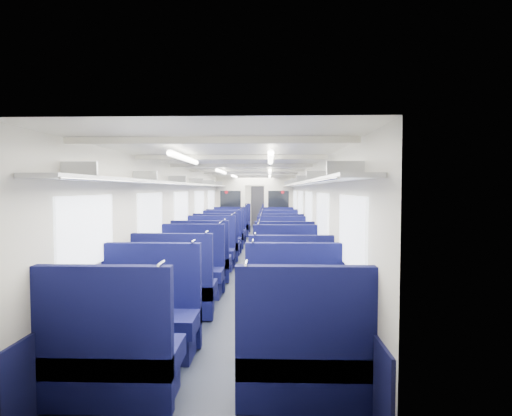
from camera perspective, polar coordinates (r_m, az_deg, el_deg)
The scene contains 37 objects.
floor at distance 11.86m, azimuth -0.76°, elevation -6.36°, with size 2.80×18.00×0.01m, color black.
ceiling at distance 11.72m, azimuth -0.76°, elevation 5.06°, with size 2.80×18.00×0.01m, color silver.
wall_left at distance 11.88m, azimuth -7.52°, elevation -0.66°, with size 0.02×18.00×2.35m, color beige.
dado_left at distance 11.95m, azimuth -7.43°, elevation -4.62°, with size 0.03×17.90×0.70m, color #11133B.
wall_right at distance 11.75m, azimuth 6.07°, elevation -0.69°, with size 0.02×18.00×2.35m, color beige.
dado_right at distance 11.83m, azimuth 5.98°, elevation -4.68°, with size 0.03×17.90×0.70m, color #11133B.
wall_far at distance 20.72m, azimuth 0.37°, elevation 0.79°, with size 2.80×0.02×2.35m, color beige.
luggage_rack_left at distance 11.83m, azimuth -6.65°, elevation 3.19°, with size 0.36×17.40×0.18m.
luggage_rack_right at distance 11.72m, azimuth 5.18°, elevation 3.21°, with size 0.36×17.40×0.18m.
windows at distance 11.26m, azimuth -0.87°, elevation 0.42°, with size 2.78×15.60×0.75m.
ceiling_fittings at distance 11.46m, azimuth -0.82°, elevation 4.81°, with size 2.70×16.06×0.11m.
end_door at distance 20.67m, azimuth 0.36°, elevation 0.30°, with size 0.75×0.06×2.00m, color black.
bulkhead at distance 14.85m, azimuth -0.21°, elevation 0.25°, with size 2.80×0.10×2.35m.
seat_0 at distance 3.95m, azimuth -19.63°, elevation -19.40°, with size 1.15×0.63×1.28m.
seat_1 at distance 3.75m, azimuth 6.69°, elevation -20.45°, with size 1.15×0.63×1.28m.
seat_2 at distance 4.90m, azimuth -14.89°, elevation -14.91°, with size 1.15×0.63×1.28m.
seat_3 at distance 4.77m, azimuth 5.54°, elevation -15.33°, with size 1.15×0.63×1.28m.
seat_4 at distance 6.12m, azimuth -11.29°, elevation -11.30°, with size 1.15×0.63×1.28m.
seat_5 at distance 5.81m, azimuth 4.84°, elevation -12.01°, with size 1.15×0.63×1.28m.
seat_6 at distance 7.28m, azimuth -9.08°, elevation -9.02°, with size 1.15×0.63×1.28m.
seat_7 at distance 7.06m, azimuth 4.28°, elevation -9.36°, with size 1.15×0.63×1.28m.
seat_8 at distance 8.32m, azimuth -7.67°, elevation -7.53°, with size 1.15×0.63×1.28m.
seat_9 at distance 8.06m, azimuth 3.97°, elevation -7.84°, with size 1.15×0.63×1.28m.
seat_10 at distance 9.50m, azimuth -6.46°, elevation -6.25°, with size 1.15×0.63×1.28m.
seat_11 at distance 9.22m, azimuth 3.70°, elevation -6.51°, with size 1.15×0.63×1.28m.
seat_12 at distance 10.60m, azimuth -5.58°, elevation -5.30°, with size 1.15×0.63×1.28m.
seat_13 at distance 10.40m, azimuth 3.48°, elevation -5.46°, with size 1.15×0.63×1.28m.
seat_14 at distance 11.65m, azimuth -4.90°, elevation -4.58°, with size 1.15×0.63×1.28m.
seat_15 at distance 11.70m, azimuth 3.30°, elevation -4.54°, with size 1.15×0.63×1.28m.
seat_16 at distance 12.76m, azimuth -4.31°, elevation -3.94°, with size 1.15×0.63×1.28m.
seat_17 at distance 12.67m, azimuth 3.18°, elevation -3.99°, with size 1.15×0.63×1.28m.
seat_18 at distance 13.90m, azimuth -3.80°, elevation -3.39°, with size 1.15×0.63×1.28m.
seat_19 at distance 13.75m, azimuth 3.08°, elevation -3.46°, with size 1.15×0.63×1.28m.
seat_20 at distance 15.85m, azimuth -3.10°, elevation -2.64°, with size 1.15×0.63×1.28m.
seat_21 at distance 15.82m, azimuth 2.91°, elevation -2.65°, with size 1.15×0.63×1.28m.
seat_22 at distance 17.13m, azimuth -2.73°, elevation -2.24°, with size 1.15×0.63×1.28m.
seat_23 at distance 16.97m, azimuth 2.84°, elevation -2.28°, with size 1.15×0.63×1.28m.
Camera 1 is at (0.53, -11.70, 1.87)m, focal length 28.52 mm.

